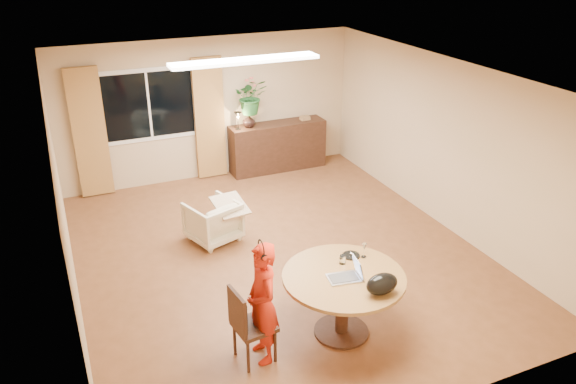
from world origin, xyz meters
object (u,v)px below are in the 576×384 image
object	(u,v)px
dining_chair	(254,324)
child	(262,303)
dining_table	(343,288)
armchair	(213,221)
sideboard	(278,146)

from	to	relation	value
dining_chair	child	xyz separation A→B (m)	(0.10, -0.01, 0.24)
dining_table	child	distance (m)	0.98
dining_table	child	size ratio (longest dim) A/B	0.99
dining_chair	dining_table	bearing A→B (deg)	-6.91
dining_table	dining_chair	size ratio (longest dim) A/B	1.51
dining_table	armchair	distance (m)	2.81
dining_table	armchair	size ratio (longest dim) A/B	1.98
dining_table	sideboard	bearing A→B (deg)	75.79
child	sideboard	size ratio (longest dim) A/B	0.75
armchair	sideboard	size ratio (longest dim) A/B	0.37
child	dining_chair	bearing A→B (deg)	-92.94
child	sideboard	world-z (taller)	child
child	armchair	size ratio (longest dim) A/B	2.00
sideboard	child	bearing A→B (deg)	-114.23
dining_chair	child	size ratio (longest dim) A/B	0.66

